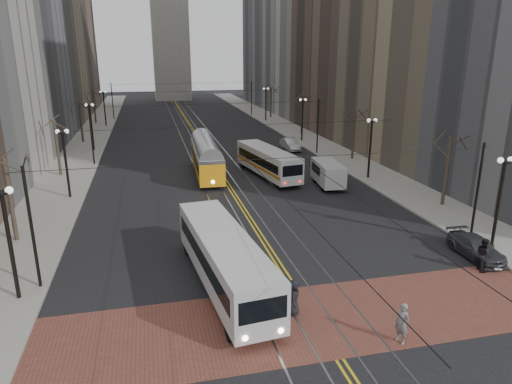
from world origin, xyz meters
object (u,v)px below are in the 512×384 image
pedestrian_b (402,323)px  pedestrian_d (253,309)px  pedestrian_c (484,255)px  sedan_grey (279,154)px  sedan_parked (476,248)px  pedestrian_a (294,297)px  transit_bus (224,261)px  rear_bus (268,163)px  cargo_van (328,174)px  streetcar (206,160)px  sedan_silver (290,144)px

pedestrian_b → pedestrian_d: (-5.87, 2.56, -0.00)m
pedestrian_c → pedestrian_d: pedestrian_c is taller
sedan_grey → sedan_parked: bearing=-80.9°
pedestrian_b → pedestrian_a: bearing=-152.0°
transit_bus → sedan_parked: transit_bus is taller
sedan_parked → pedestrian_d: pedestrian_d is taller
rear_bus → pedestrian_b: rear_bus is taller
rear_bus → cargo_van: (4.49, -4.59, -0.27)m
pedestrian_d → transit_bus: bearing=36.1°
pedestrian_c → pedestrian_d: bearing=116.2°
cargo_van → pedestrian_d: (-11.73, -20.38, -0.21)m
cargo_van → pedestrian_d: 23.51m
streetcar → sedan_grey: streetcar is taller
sedan_silver → pedestrian_a: pedestrian_a is taller
rear_bus → pedestrian_c: (6.63, -22.52, -0.42)m
sedan_parked → pedestrian_c: bearing=-114.8°
rear_bus → sedan_parked: rear_bus is taller
pedestrian_d → pedestrian_a: bearing=-46.9°
sedan_grey → pedestrian_b: bearing=-97.3°
transit_bus → pedestrian_b: transit_bus is taller
rear_bus → pedestrian_d: 26.00m
rear_bus → sedan_silver: size_ratio=2.42×
sedan_silver → pedestrian_d: pedestrian_d is taller
sedan_parked → transit_bus: bearing=-177.5°
rear_bus → cargo_van: bearing=-55.3°
sedan_grey → sedan_silver: (2.93, 5.17, 0.05)m
sedan_grey → pedestrian_c: pedestrian_c is taller
streetcar → pedestrian_b: 30.20m
pedestrian_c → sedan_silver: bearing=17.2°
pedestrian_a → sedan_parked: bearing=-53.1°
rear_bus → sedan_silver: 13.35m
streetcar → pedestrian_c: size_ratio=6.45×
sedan_grey → sedan_parked: (4.32, -27.61, -0.07)m
cargo_van → sedan_parked: cargo_van is taller
streetcar → pedestrian_b: (4.38, -29.87, -0.54)m
rear_bus → sedan_parked: bearing=-80.1°
streetcar → transit_bus: bearing=-92.8°
streetcar → pedestrian_a: 26.74m
sedan_parked → pedestrian_c: 1.84m
rear_bus → sedan_parked: 22.21m
transit_bus → cargo_van: bearing=46.9°
sedan_grey → sedan_parked: size_ratio=0.94×
streetcar → sedan_grey: (8.89, 4.35, -0.78)m
cargo_van → sedan_silver: 16.54m
sedan_grey → pedestrian_b: (-4.51, -34.22, 0.24)m
transit_bus → pedestrian_a: transit_bus is taller
sedan_silver → pedestrian_b: 40.09m
pedestrian_c → cargo_van: bearing=23.1°
transit_bus → pedestrian_c: transit_bus is taller
streetcar → rear_bus: 6.22m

